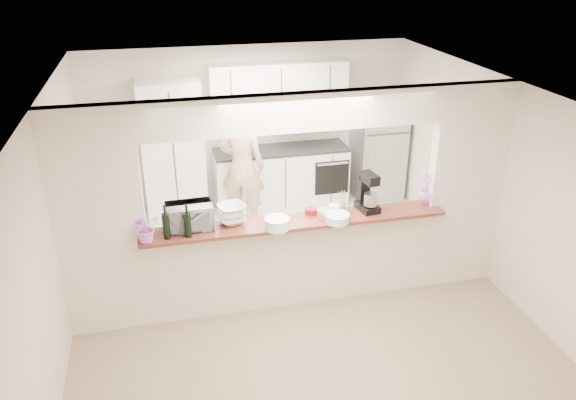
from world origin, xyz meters
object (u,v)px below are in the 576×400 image
object	(u,v)px
refrigerator	(378,147)
toaster_oven	(189,216)
stand_mixer	(367,193)
person	(242,167)

from	to	relation	value
refrigerator	toaster_oven	distance (m)	4.14
stand_mixer	refrigerator	bearing A→B (deg)	65.31
refrigerator	stand_mixer	world-z (taller)	refrigerator
refrigerator	person	distance (m)	2.36
person	refrigerator	bearing A→B (deg)	-142.53
toaster_oven	person	distance (m)	2.29
refrigerator	stand_mixer	xyz separation A→B (m)	(-1.20, -2.62, 0.44)
toaster_oven	person	world-z (taller)	person
refrigerator	stand_mixer	distance (m)	2.91
person	stand_mixer	bearing A→B (deg)	142.54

